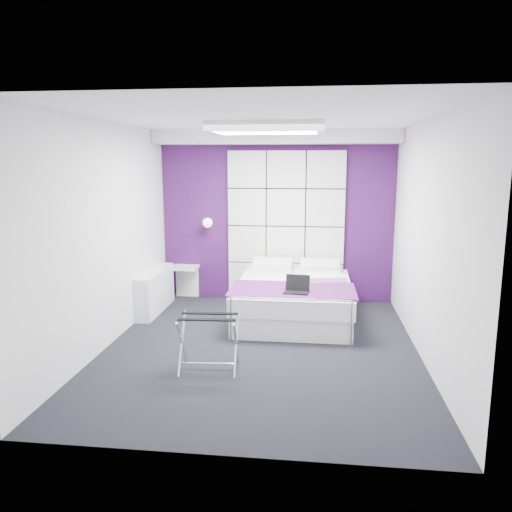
% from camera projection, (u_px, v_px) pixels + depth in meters
% --- Properties ---
extents(floor, '(4.40, 4.40, 0.00)m').
position_uv_depth(floor, '(261.00, 348.00, 5.82)').
color(floor, black).
rests_on(floor, ground).
extents(ceiling, '(4.40, 4.40, 0.00)m').
position_uv_depth(ceiling, '(261.00, 118.00, 5.34)').
color(ceiling, white).
rests_on(ceiling, wall_back).
extents(wall_back, '(3.60, 0.00, 3.60)m').
position_uv_depth(wall_back, '(276.00, 217.00, 7.73)').
color(wall_back, silver).
rests_on(wall_back, floor).
extents(wall_left, '(0.00, 4.40, 4.40)m').
position_uv_depth(wall_left, '(107.00, 235.00, 5.79)').
color(wall_left, silver).
rests_on(wall_left, floor).
extents(wall_right, '(0.00, 4.40, 4.40)m').
position_uv_depth(wall_right, '(427.00, 241.00, 5.37)').
color(wall_right, silver).
rests_on(wall_right, floor).
extents(accent_wall, '(3.58, 0.02, 2.58)m').
position_uv_depth(accent_wall, '(276.00, 217.00, 7.72)').
color(accent_wall, '#391045').
rests_on(accent_wall, wall_back).
extents(soffit, '(3.58, 0.50, 0.20)m').
position_uv_depth(soffit, '(276.00, 137.00, 7.27)').
color(soffit, white).
rests_on(soffit, wall_back).
extents(headboard, '(1.80, 0.08, 2.30)m').
position_uv_depth(headboard, '(286.00, 226.00, 7.68)').
color(headboard, silver).
rests_on(headboard, wall_back).
extents(skylight, '(1.36, 0.86, 0.12)m').
position_uv_depth(skylight, '(267.00, 127.00, 5.94)').
color(skylight, white).
rests_on(skylight, ceiling).
extents(wall_lamp, '(0.15, 0.15, 0.15)m').
position_uv_depth(wall_lamp, '(208.00, 222.00, 7.73)').
color(wall_lamp, white).
rests_on(wall_lamp, wall_back).
extents(radiator, '(0.22, 1.20, 0.60)m').
position_uv_depth(radiator, '(155.00, 291.00, 7.23)').
color(radiator, white).
rests_on(radiator, floor).
extents(bed, '(1.60, 1.92, 0.68)m').
position_uv_depth(bed, '(294.00, 299.00, 6.88)').
color(bed, white).
rests_on(bed, floor).
extents(nightstand, '(0.41, 0.32, 0.05)m').
position_uv_depth(nightstand, '(185.00, 268.00, 7.87)').
color(nightstand, white).
rests_on(nightstand, wall_back).
extents(luggage_rack, '(0.59, 0.43, 0.58)m').
position_uv_depth(luggage_rack, '(209.00, 343.00, 5.17)').
color(luggage_rack, silver).
rests_on(luggage_rack, floor).
extents(laptop, '(0.30, 0.22, 0.22)m').
position_uv_depth(laptop, '(297.00, 288.00, 6.20)').
color(laptop, black).
rests_on(laptop, bed).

